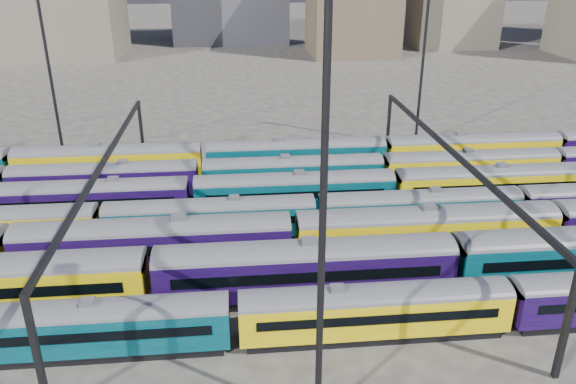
{
  "coord_description": "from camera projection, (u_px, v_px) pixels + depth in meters",
  "views": [
    {
      "loc": [
        -8.95,
        -45.38,
        24.03
      ],
      "look_at": [
        -4.15,
        3.21,
        3.0
      ],
      "focal_mm": 35.0,
      "sensor_mm": 36.0,
      "label": 1
    }
  ],
  "objects": [
    {
      "name": "ground",
      "position": [
        336.0,
        234.0,
        51.79
      ],
      "size": [
        500.0,
        500.0,
        0.0
      ],
      "primitive_type": "plane",
      "color": "#3F3935",
      "rests_on": "ground"
    },
    {
      "name": "rake_0",
      "position": [
        510.0,
        298.0,
        37.96
      ],
      "size": [
        111.17,
        2.71,
        4.55
      ],
      "color": "black",
      "rests_on": "ground"
    },
    {
      "name": "rake_1",
      "position": [
        150.0,
        272.0,
        40.11
      ],
      "size": [
        134.42,
        3.28,
        5.53
      ],
      "color": "black",
      "rests_on": "ground"
    },
    {
      "name": "rake_2",
      "position": [
        293.0,
        233.0,
        45.68
      ],
      "size": [
        133.16,
        3.25,
        5.48
      ],
      "color": "black",
      "rests_on": "ground"
    },
    {
      "name": "rake_3",
      "position": [
        210.0,
        215.0,
        49.79
      ],
      "size": [
        133.16,
        2.78,
        4.67
      ],
      "color": "black",
      "rests_on": "ground"
    },
    {
      "name": "rake_4",
      "position": [
        491.0,
        181.0,
        56.85
      ],
      "size": [
        99.9,
        2.93,
        4.92
      ],
      "color": "black",
      "rests_on": "ground"
    },
    {
      "name": "rake_5",
      "position": [
        383.0,
        167.0,
        60.55
      ],
      "size": [
        117.0,
        2.85,
        4.8
      ],
      "color": "black",
      "rests_on": "ground"
    },
    {
      "name": "rake_6",
      "position": [
        296.0,
        153.0,
        64.25
      ],
      "size": [
        104.22,
        3.05,
        5.14
      ],
      "color": "black",
      "rests_on": "ground"
    },
    {
      "name": "gantry_1",
      "position": [
        105.0,
        173.0,
        47.31
      ],
      "size": [
        0.35,
        40.35,
        8.03
      ],
      "color": "black",
      "rests_on": "ground"
    },
    {
      "name": "gantry_2",
      "position": [
        449.0,
        161.0,
        50.01
      ],
      "size": [
        0.35,
        40.35,
        8.03
      ],
      "color": "black",
      "rests_on": "ground"
    },
    {
      "name": "mast_1",
      "position": [
        46.0,
        47.0,
        63.67
      ],
      "size": [
        1.4,
        0.5,
        25.6
      ],
      "color": "black",
      "rests_on": "ground"
    },
    {
      "name": "mast_2",
      "position": [
        324.0,
        189.0,
        25.71
      ],
      "size": [
        1.4,
        0.5,
        25.6
      ],
      "color": "black",
      "rests_on": "ground"
    },
    {
      "name": "mast_3",
      "position": [
        425.0,
        39.0,
        69.56
      ],
      "size": [
        1.4,
        0.5,
        25.6
      ],
      "color": "black",
      "rests_on": "ground"
    }
  ]
}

